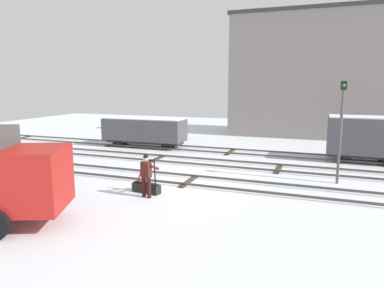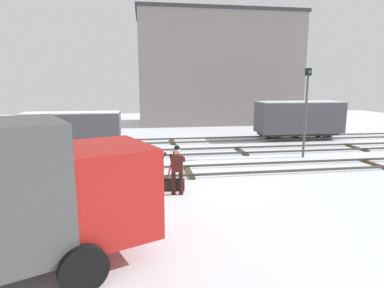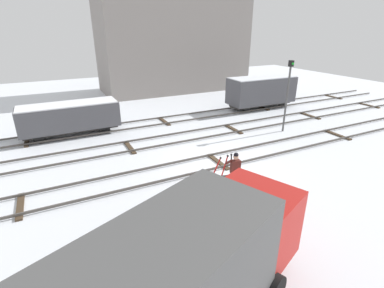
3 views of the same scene
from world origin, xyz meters
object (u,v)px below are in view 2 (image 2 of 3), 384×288
object	(u,v)px
rail_worker	(177,167)
switch_lever_frame	(167,183)
freight_car_near_switch	(299,118)
signal_post	(306,105)
freight_car_back_track	(72,126)

from	to	relation	value
rail_worker	switch_lever_frame	bearing A→B (deg)	129.48
switch_lever_frame	rail_worker	size ratio (longest dim) A/B	0.85
freight_car_near_switch	signal_post	bearing A→B (deg)	-113.25
rail_worker	freight_car_back_track	xyz separation A→B (m)	(-5.43, 10.02, 0.24)
switch_lever_frame	signal_post	distance (m)	8.81
freight_car_near_switch	freight_car_back_track	world-z (taller)	freight_car_near_switch
rail_worker	signal_post	distance (m)	8.66
switch_lever_frame	rail_worker	bearing A→B (deg)	-50.52
signal_post	freight_car_back_track	size ratio (longest dim) A/B	0.77
switch_lever_frame	signal_post	xyz separation A→B (m)	(7.36, 4.18, 2.47)
switch_lever_frame	freight_car_back_track	world-z (taller)	freight_car_back_track
rail_worker	signal_post	bearing A→B (deg)	43.67
freight_car_back_track	signal_post	bearing A→B (deg)	-23.96
switch_lever_frame	rail_worker	distance (m)	0.95
switch_lever_frame	signal_post	world-z (taller)	signal_post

